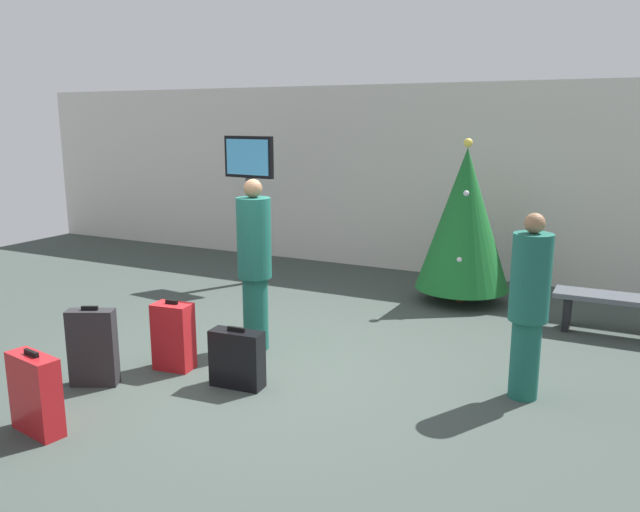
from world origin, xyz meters
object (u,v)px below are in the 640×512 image
at_px(holiday_tree, 464,219).
at_px(traveller_0, 529,303).
at_px(waiting_bench, 613,306).
at_px(suitcase_2, 173,336).
at_px(suitcase_4, 93,348).
at_px(flight_info_kiosk, 249,182).
at_px(suitcase_1, 237,359).
at_px(suitcase_0, 36,394).
at_px(traveller_1, 255,261).

bearing_deg(holiday_tree, traveller_0, -65.41).
bearing_deg(waiting_bench, suitcase_2, -141.38).
bearing_deg(suitcase_4, waiting_bench, 41.09).
distance_m(waiting_bench, suitcase_4, 5.82).
height_order(flight_info_kiosk, suitcase_2, flight_info_kiosk).
relative_size(holiday_tree, suitcase_1, 3.81).
xyz_separation_m(traveller_0, suitcase_0, (-3.43, -2.46, -0.57)).
relative_size(traveller_1, suitcase_0, 2.69).
distance_m(traveller_1, suitcase_0, 2.59).
height_order(waiting_bench, suitcase_1, suitcase_1).
bearing_deg(holiday_tree, suitcase_1, -107.22).
bearing_deg(traveller_1, traveller_0, 0.36).
xyz_separation_m(holiday_tree, suitcase_1, (-1.18, -3.81, -0.89)).
relative_size(waiting_bench, suitcase_2, 1.83).
bearing_deg(flight_info_kiosk, traveller_1, -56.25).
distance_m(traveller_0, suitcase_0, 4.26).
height_order(flight_info_kiosk, traveller_1, flight_info_kiosk).
bearing_deg(traveller_0, waiting_bench, 73.98).
distance_m(traveller_1, suitcase_1, 1.26).
xyz_separation_m(holiday_tree, traveller_1, (-1.57, -2.86, -0.17)).
bearing_deg(traveller_1, waiting_bench, 32.98).
height_order(holiday_tree, traveller_0, holiday_tree).
relative_size(flight_info_kiosk, suitcase_2, 3.11).
distance_m(suitcase_0, suitcase_4, 0.96).
bearing_deg(traveller_1, holiday_tree, 61.15).
height_order(waiting_bench, suitcase_0, suitcase_0).
bearing_deg(suitcase_0, traveller_1, 77.26).
height_order(traveller_0, suitcase_4, traveller_0).
height_order(holiday_tree, suitcase_0, holiday_tree).
height_order(traveller_0, suitcase_0, traveller_0).
bearing_deg(suitcase_1, suitcase_2, 174.42).
relative_size(flight_info_kiosk, traveller_1, 1.20).
bearing_deg(waiting_bench, suitcase_1, -134.01).
height_order(flight_info_kiosk, traveller_0, flight_info_kiosk).
bearing_deg(suitcase_2, suitcase_0, -94.34).
bearing_deg(traveller_0, suitcase_4, -157.40).
relative_size(suitcase_1, suitcase_4, 0.75).
xyz_separation_m(traveller_0, suitcase_1, (-2.48, -0.97, -0.62)).
relative_size(traveller_0, suitcase_2, 2.35).
bearing_deg(traveller_0, suitcase_1, -158.58).
height_order(suitcase_0, suitcase_2, suitcase_2).
height_order(traveller_1, suitcase_2, traveller_1).
distance_m(traveller_1, suitcase_2, 1.17).
height_order(suitcase_0, suitcase_4, suitcase_4).
height_order(holiday_tree, suitcase_1, holiday_tree).
xyz_separation_m(flight_info_kiosk, suitcase_1, (2.02, -3.39, -1.30)).
height_order(traveller_0, suitcase_1, traveller_0).
relative_size(traveller_1, suitcase_2, 2.59).
bearing_deg(suitcase_0, traveller_0, 35.70).
bearing_deg(traveller_1, suitcase_2, -116.38).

